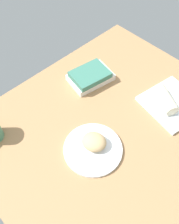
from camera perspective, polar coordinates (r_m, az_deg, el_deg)
The scene contains 6 objects.
dining_table at distance 105.41cm, azimuth 4.62°, elevation -2.88°, with size 110.00×90.00×4.00cm, color #9E754C.
round_plate at distance 95.96cm, azimuth 0.82°, elevation -8.86°, with size 23.51×23.51×1.40cm, color white.
scone_pastry at distance 93.73cm, azimuth 1.11°, elevation -7.13°, with size 9.75×8.54×5.23cm, color tan.
square_plate at distance 114.53cm, azimuth 19.19°, elevation 1.96°, with size 23.79×23.79×1.60cm, color white.
breakfast_wrap at distance 110.10cm, azimuth 17.67°, elevation 2.91°, with size 5.78×5.78×14.22cm, color beige.
book_stack at distance 116.54cm, azimuth 0.20°, elevation 8.54°, with size 22.50×17.15×5.93cm.
Camera 1 is at (45.55, 35.08, 90.35)cm, focal length 38.19 mm.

